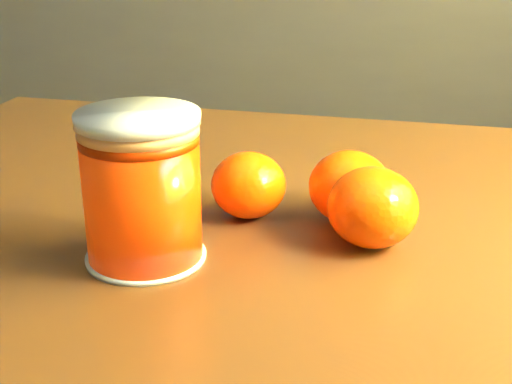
# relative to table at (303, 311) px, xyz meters

# --- Properties ---
(kitchen_counter) EXTENTS (3.15, 0.60, 0.90)m
(kitchen_counter) POSITION_rel_table_xyz_m (-0.95, 1.43, -0.16)
(kitchen_counter) COLOR #424146
(kitchen_counter) RESTS_ON ground
(table) EXTENTS (0.97, 0.70, 0.70)m
(table) POSITION_rel_table_xyz_m (0.00, 0.00, 0.00)
(table) COLOR #5A3416
(table) RESTS_ON ground
(juice_glass) EXTENTS (0.09, 0.09, 0.11)m
(juice_glass) POSITION_rel_table_xyz_m (-0.11, -0.09, 0.15)
(juice_glass) COLOR #FF3705
(juice_glass) RESTS_ON table
(orange_front) EXTENTS (0.09, 0.09, 0.06)m
(orange_front) POSITION_rel_table_xyz_m (0.04, 0.01, 0.12)
(orange_front) COLOR #FF5005
(orange_front) RESTS_ON table
(orange_back) EXTENTS (0.08, 0.08, 0.06)m
(orange_back) POSITION_rel_table_xyz_m (-0.05, 0.00, 0.12)
(orange_back) COLOR #FF5005
(orange_back) RESTS_ON table
(orange_extra) EXTENTS (0.09, 0.09, 0.06)m
(orange_extra) POSITION_rel_table_xyz_m (0.06, -0.04, 0.12)
(orange_extra) COLOR #FF5005
(orange_extra) RESTS_ON table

